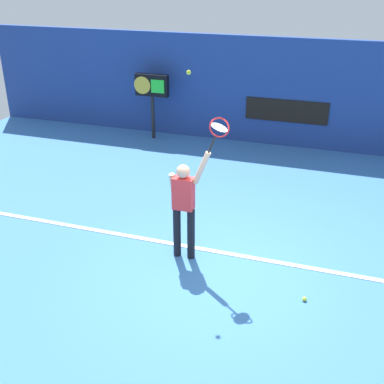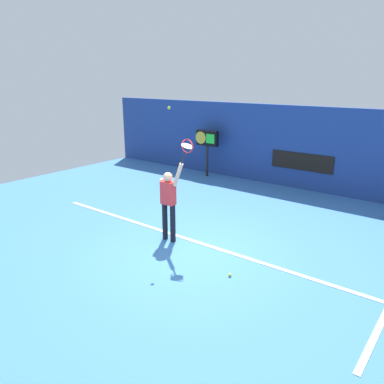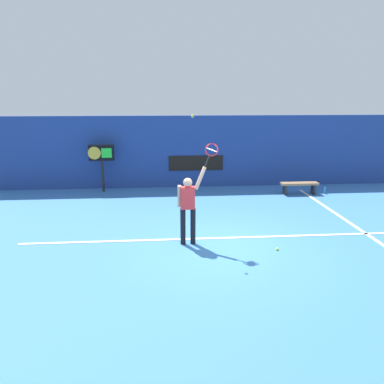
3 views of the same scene
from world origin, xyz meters
name	(u,v)px [view 3 (image 3 of 3)]	position (x,y,z in m)	size (l,w,h in m)	color
ground_plane	(220,247)	(0.00, 0.00, 0.00)	(18.00, 18.00, 0.00)	#3870B2
back_wall	(196,152)	(0.00, 6.53, 1.44)	(18.00, 0.20, 2.87)	navy
sponsor_banner_center	(196,163)	(0.00, 6.41, 0.99)	(2.20, 0.03, 0.60)	black
court_baseline	(216,238)	(0.00, 0.57, 0.01)	(10.00, 0.10, 0.01)	white
court_sideline	(341,217)	(4.07, 2.00, 0.01)	(0.10, 7.00, 0.01)	white
tennis_player	(188,205)	(-0.76, 0.28, 1.01)	(0.70, 0.31, 1.97)	black
tennis_racket	(211,151)	(-0.20, 0.27, 2.33)	(0.41, 0.27, 0.62)	black
tennis_ball	(192,116)	(-0.65, 0.23, 3.15)	(0.07, 0.07, 0.07)	#CCE033
scoreboard_clock	(101,155)	(-3.67, 5.90, 1.43)	(0.96, 0.20, 1.82)	black
court_bench	(299,185)	(3.79, 4.88, 0.34)	(1.40, 0.36, 0.45)	olive
water_bottle	(325,191)	(4.79, 4.88, 0.12)	(0.07, 0.07, 0.24)	#338CD8
spare_ball	(277,249)	(1.35, -0.32, 0.03)	(0.07, 0.07, 0.07)	#CCE033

